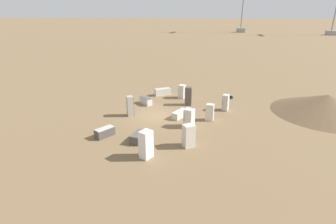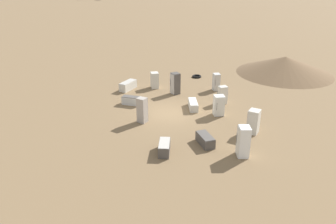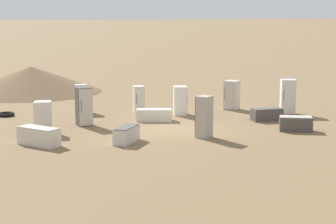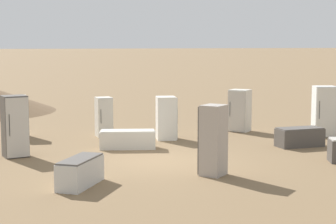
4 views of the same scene
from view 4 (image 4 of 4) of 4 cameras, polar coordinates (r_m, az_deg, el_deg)
ground_plane at (r=16.95m, az=-1.21°, el=-4.92°), size 1000.00×1000.00×0.00m
discarded_fridge_0 at (r=20.57m, az=-0.16°, el=-0.61°), size 0.92×0.93×1.58m
discarded_fridge_2 at (r=21.85m, az=-15.00°, el=-0.41°), size 0.79×0.71×1.57m
discarded_fridge_3 at (r=22.67m, az=7.29°, el=0.15°), size 1.02×1.03×1.68m
discarded_fridge_5 at (r=14.03m, az=-8.90°, el=-6.04°), size 1.52×1.58×0.70m
discarded_fridge_6 at (r=17.96m, az=-15.28°, el=-1.41°), size 0.75×0.74×1.91m
discarded_fridge_7 at (r=14.92m, az=4.59°, el=-2.88°), size 0.84×0.83×1.89m
discarded_fridge_8 at (r=18.84m, az=-4.12°, el=-2.79°), size 1.95×1.33×0.62m
discarded_fridge_9 at (r=21.96m, az=15.56°, el=0.05°), size 0.98×0.94×1.92m
discarded_fridge_10 at (r=21.33m, az=-6.53°, el=-0.50°), size 0.63×0.75×1.50m
discarded_fridge_12 at (r=19.70m, az=13.23°, el=-2.50°), size 1.66×0.91×0.65m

